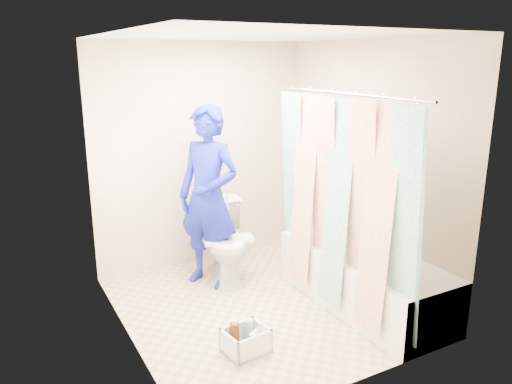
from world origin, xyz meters
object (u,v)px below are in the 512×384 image
plumber (209,197)px  cleaning_caddy (247,341)px  toilet (226,241)px  bathtub (363,278)px

plumber → cleaning_caddy: (-0.26, -1.29, -0.81)m
toilet → plumber: bearing=-159.7°
bathtub → plumber: plumber is taller
toilet → plumber: (-0.19, -0.02, 0.50)m
bathtub → cleaning_caddy: size_ratio=4.85×
plumber → cleaning_caddy: 1.55m
plumber → cleaning_caddy: plumber is taller
bathtub → toilet: 1.44m
bathtub → toilet: size_ratio=2.18×
bathtub → plumber: (-1.05, 1.12, 0.64)m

